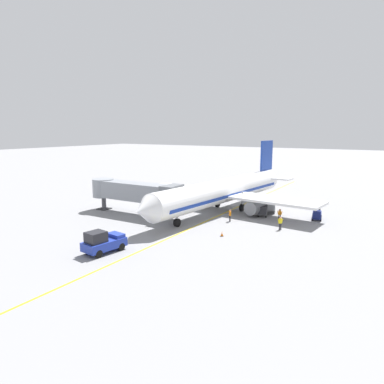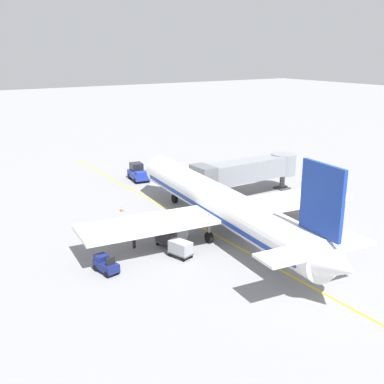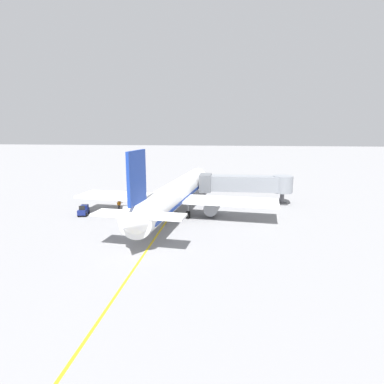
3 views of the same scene
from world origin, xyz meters
name	(u,v)px [view 1 (image 1 of 3)]	position (x,y,z in m)	size (l,w,h in m)	color
ground_plane	(222,214)	(0.00, 0.00, 0.00)	(400.00, 400.00, 0.00)	gray
gate_lead_in_line	(222,214)	(0.00, 0.00, 0.00)	(0.24, 80.00, 0.01)	gold
parked_airliner	(224,191)	(0.73, -1.94, 3.19)	(30.38, 37.35, 10.63)	white
jet_bridge	(134,192)	(11.45, 6.86, 3.46)	(15.92, 3.50, 4.98)	gray
pushback_tractor	(103,242)	(3.05, 21.74, 1.10)	(2.82, 4.67, 2.40)	#1E339E
baggage_tug_lead	(317,215)	(-13.02, -3.92, 0.71)	(1.68, 2.68, 1.62)	navy
baggage_cart_front	(263,210)	(-5.68, -1.92, 0.95)	(1.85, 2.98, 1.58)	#4C4C51
baggage_cart_second_in_train	(271,206)	(-5.96, -4.83, 0.95)	(1.85, 2.98, 1.58)	#4C4C51
ground_crew_wing_walker	(280,222)	(-10.14, 3.87, 0.95)	(0.59, 0.56, 1.69)	#232328
ground_crew_loader	(230,215)	(-2.87, 3.41, 0.95)	(0.52, 0.62, 1.69)	#232328
ground_crew_marshaller	(280,214)	(-8.66, -0.60, 0.95)	(0.73, 0.31, 1.69)	#232328
safety_cone_nose_left	(222,234)	(-5.02, 10.25, 0.29)	(0.36, 0.36, 0.59)	black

